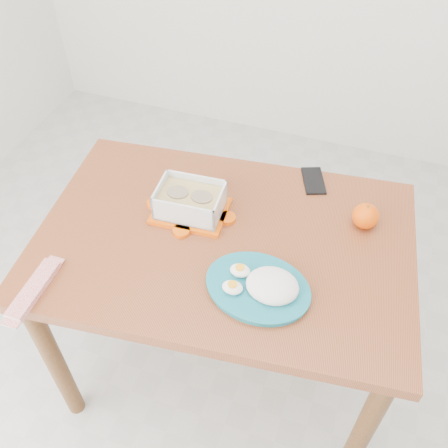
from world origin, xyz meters
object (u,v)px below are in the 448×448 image
(rice_plate, at_px, (262,285))
(orange_fruit, at_px, (366,216))
(food_container, at_px, (190,201))
(smartphone, at_px, (314,181))
(dining_table, at_px, (224,260))

(rice_plate, bearing_deg, orange_fruit, 63.27)
(food_container, relative_size, smartphone, 1.79)
(orange_fruit, bearing_deg, food_container, -166.70)
(dining_table, height_order, food_container, food_container)
(food_container, xyz_separation_m, orange_fruit, (0.52, 0.12, -0.01))
(orange_fruit, distance_m, rice_plate, 0.41)
(dining_table, height_order, smartphone, smartphone)
(dining_table, distance_m, food_container, 0.22)
(orange_fruit, bearing_deg, rice_plate, -123.26)
(food_container, distance_m, orange_fruit, 0.54)
(dining_table, relative_size, orange_fruit, 14.98)
(dining_table, distance_m, orange_fruit, 0.46)
(orange_fruit, relative_size, rice_plate, 0.25)
(smartphone, bearing_deg, food_container, -161.55)
(food_container, xyz_separation_m, smartphone, (0.33, 0.27, -0.04))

